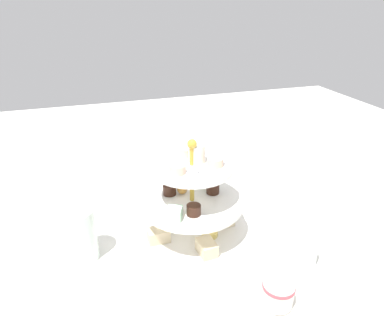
{
  "coord_description": "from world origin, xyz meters",
  "views": [
    {
      "loc": [
        -0.2,
        -0.64,
        0.51
      ],
      "look_at": [
        0.0,
        0.0,
        0.18
      ],
      "focal_mm": 33.16,
      "sensor_mm": 36.0,
      "label": 1
    }
  ],
  "objects_px": {
    "tiered_serving_stand": "(192,209)",
    "butter_knife_left": "(147,182)",
    "water_glass_short_left": "(302,249)",
    "teacup_with_saucer": "(278,295)",
    "water_glass_tall_right": "(80,235)"
  },
  "relations": [
    {
      "from": "butter_knife_left",
      "to": "teacup_with_saucer",
      "type": "bearing_deg",
      "value": 92.02
    },
    {
      "from": "water_glass_short_left",
      "to": "teacup_with_saucer",
      "type": "relative_size",
      "value": 0.78
    },
    {
      "from": "water_glass_short_left",
      "to": "butter_knife_left",
      "type": "bearing_deg",
      "value": 118.01
    },
    {
      "from": "teacup_with_saucer",
      "to": "butter_knife_left",
      "type": "bearing_deg",
      "value": 104.12
    },
    {
      "from": "water_glass_short_left",
      "to": "water_glass_tall_right",
      "type": "bearing_deg",
      "value": 160.05
    },
    {
      "from": "water_glass_tall_right",
      "to": "water_glass_short_left",
      "type": "relative_size",
      "value": 1.66
    },
    {
      "from": "teacup_with_saucer",
      "to": "tiered_serving_stand",
      "type": "bearing_deg",
      "value": 108.84
    },
    {
      "from": "tiered_serving_stand",
      "to": "water_glass_short_left",
      "type": "bearing_deg",
      "value": -40.11
    },
    {
      "from": "tiered_serving_stand",
      "to": "teacup_with_saucer",
      "type": "distance_m",
      "value": 0.26
    },
    {
      "from": "water_glass_tall_right",
      "to": "teacup_with_saucer",
      "type": "distance_m",
      "value": 0.41
    },
    {
      "from": "tiered_serving_stand",
      "to": "butter_knife_left",
      "type": "bearing_deg",
      "value": 100.0
    },
    {
      "from": "tiered_serving_stand",
      "to": "water_glass_short_left",
      "type": "relative_size",
      "value": 3.95
    },
    {
      "from": "tiered_serving_stand",
      "to": "butter_knife_left",
      "type": "relative_size",
      "value": 1.64
    },
    {
      "from": "water_glass_short_left",
      "to": "tiered_serving_stand",
      "type": "bearing_deg",
      "value": 139.89
    },
    {
      "from": "tiered_serving_stand",
      "to": "water_glass_tall_right",
      "type": "height_order",
      "value": "tiered_serving_stand"
    }
  ]
}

